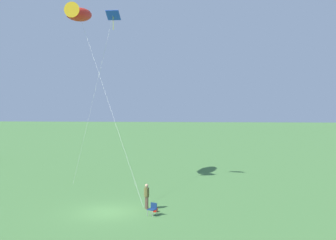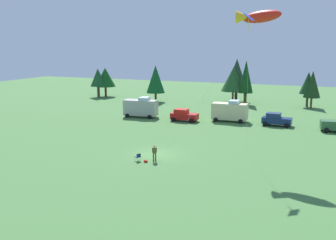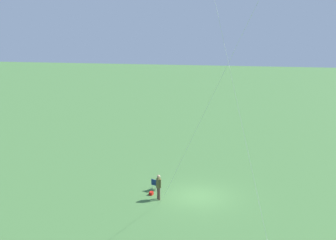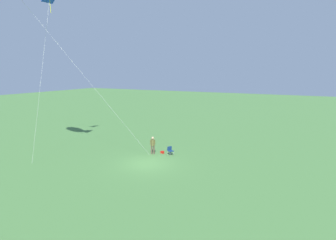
% 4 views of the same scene
% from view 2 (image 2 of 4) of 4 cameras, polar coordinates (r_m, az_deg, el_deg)
% --- Properties ---
extents(ground_plane, '(160.00, 160.00, 0.00)m').
position_cam_2_polar(ground_plane, '(43.31, -1.72, -4.96)').
color(ground_plane, '#437339').
extents(person_kite_flyer, '(0.50, 0.46, 1.74)m').
position_cam_2_polar(person_kite_flyer, '(40.41, -1.97, -4.64)').
color(person_kite_flyer, brown).
rests_on(person_kite_flyer, ground).
extents(folding_chair, '(0.66, 0.66, 0.82)m').
position_cam_2_polar(folding_chair, '(40.75, -4.37, -5.31)').
color(folding_chair, navy).
rests_on(folding_chair, ground).
extents(backpack_on_grass, '(0.36, 0.29, 0.22)m').
position_cam_2_polar(backpack_on_grass, '(40.38, -3.26, -6.01)').
color(backpack_on_grass, red).
rests_on(backpack_on_grass, ground).
extents(van_motorhome_grey, '(5.58, 3.01, 3.34)m').
position_cam_2_polar(van_motorhome_grey, '(64.62, -3.96, 1.85)').
color(van_motorhome_grey, '#A4A39B').
rests_on(van_motorhome_grey, ground).
extents(car_red_sedan, '(4.24, 2.28, 1.89)m').
position_cam_2_polar(car_red_sedan, '(61.26, 2.30, 0.70)').
color(car_red_sedan, '#B61314').
rests_on(car_red_sedan, ground).
extents(van_camper_beige, '(5.43, 2.66, 3.34)m').
position_cam_2_polar(van_camper_beige, '(61.67, 8.99, 1.30)').
color(van_camper_beige, beige).
rests_on(van_camper_beige, ground).
extents(car_navy_hatch, '(4.26, 2.34, 1.89)m').
position_cam_2_polar(car_navy_hatch, '(59.96, 15.42, 0.08)').
color(car_navy_hatch, navy).
rests_on(car_navy_hatch, ground).
extents(treeline_distant, '(63.87, 10.71, 8.86)m').
position_cam_2_polar(treeline_distant, '(80.09, 8.28, 5.90)').
color(treeline_distant, '#46352C').
rests_on(treeline_distant, ground).
extents(kite_large_fish, '(11.17, 7.62, 15.47)m').
position_cam_2_polar(kite_large_fish, '(42.88, 12.82, 14.41)').
color(kite_large_fish, red).
rests_on(kite_large_fish, ground).
extents(kite_diamond_blue, '(1.03, 4.19, 14.81)m').
position_cam_2_polar(kite_diamond_blue, '(39.95, 11.64, 13.87)').
color(kite_diamond_blue, blue).
rests_on(kite_diamond_blue, ground).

